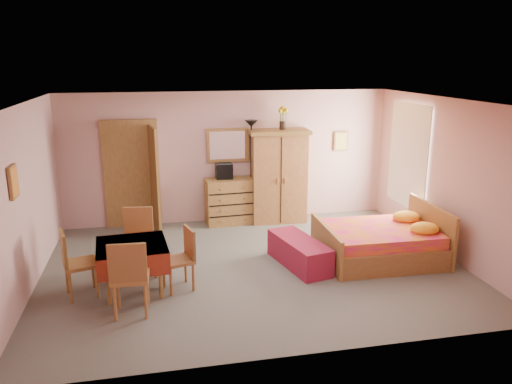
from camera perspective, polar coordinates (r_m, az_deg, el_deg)
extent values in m
plane|color=slate|center=(8.02, -0.27, -8.55)|extent=(6.50, 6.50, 0.00)
plane|color=brown|center=(7.37, -0.29, 10.31)|extent=(6.50, 6.50, 0.00)
cube|color=#C5918E|center=(10.00, -3.14, 4.00)|extent=(6.50, 0.10, 2.60)
cube|color=#C5918E|center=(5.28, 5.16, -6.19)|extent=(6.50, 0.10, 2.60)
cube|color=#C5918E|center=(7.66, -24.84, -0.81)|extent=(0.10, 5.00, 2.60)
cube|color=#C5918E|center=(8.81, 20.91, 1.53)|extent=(0.10, 5.00, 2.60)
cube|color=#9E6B35|center=(9.93, -14.00, 1.87)|extent=(1.06, 0.12, 2.15)
cube|color=white|center=(9.77, 17.07, 4.00)|extent=(0.08, 1.40, 1.95)
cube|color=orange|center=(7.00, -26.00, 1.05)|extent=(0.04, 0.32, 0.42)
cube|color=#D8BF59|center=(10.53, 9.68, 5.75)|extent=(0.30, 0.04, 0.40)
cube|color=olive|center=(9.95, -2.95, -1.04)|extent=(0.99, 0.54, 0.91)
cube|color=silver|center=(9.91, -3.23, 5.37)|extent=(0.85, 0.05, 0.67)
cube|color=black|center=(9.83, -3.67, 2.40)|extent=(0.32, 0.24, 0.30)
cube|color=black|center=(9.95, -0.53, 2.34)|extent=(0.28, 0.28, 2.05)
cube|color=#A26637|center=(9.97, 2.59, 1.80)|extent=(1.22, 0.67, 1.86)
cube|color=yellow|center=(9.83, 3.07, 8.44)|extent=(0.19, 0.19, 0.45)
cube|color=#DD1564|center=(8.41, 13.91, -4.63)|extent=(1.93, 1.54, 0.88)
cube|color=maroon|center=(8.02, 4.95, -6.89)|extent=(0.77, 1.39, 0.44)
cube|color=maroon|center=(7.33, -13.88, -8.38)|extent=(1.03, 1.03, 0.70)
cube|color=#A66B38|center=(6.66, -14.18, -9.27)|extent=(0.49, 0.49, 1.03)
cube|color=#985E33|center=(7.87, -13.40, -5.56)|extent=(0.50, 0.50, 0.99)
cube|color=#A77038|center=(7.34, -19.42, -7.66)|extent=(0.54, 0.54, 0.96)
cube|color=#985F33|center=(7.22, -8.93, -7.65)|extent=(0.50, 0.50, 0.89)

